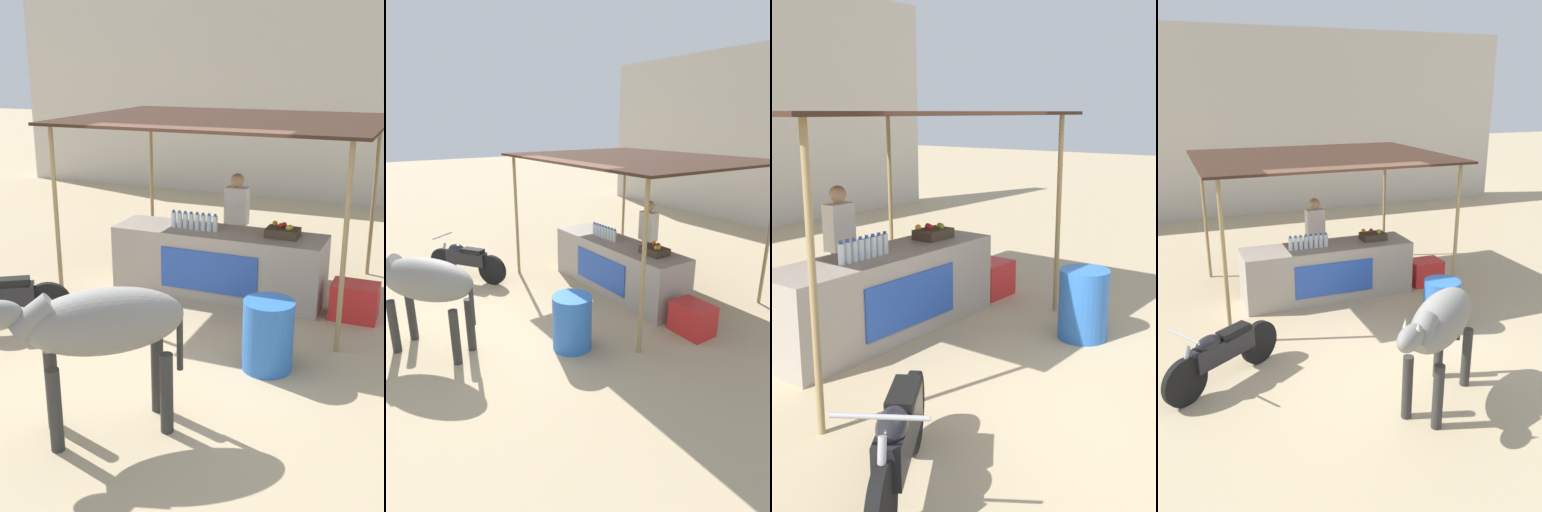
% 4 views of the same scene
% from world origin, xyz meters
% --- Properties ---
extents(ground_plane, '(60.00, 60.00, 0.00)m').
position_xyz_m(ground_plane, '(0.00, 0.00, 0.00)').
color(ground_plane, tan).
extents(building_wall_far, '(16.00, 0.50, 5.20)m').
position_xyz_m(building_wall_far, '(0.00, 9.05, 2.60)').
color(building_wall_far, beige).
rests_on(building_wall_far, ground).
extents(stall_counter, '(3.00, 0.82, 0.96)m').
position_xyz_m(stall_counter, '(0.00, 2.20, 0.48)').
color(stall_counter, '#9E9389').
rests_on(stall_counter, ground).
extents(stall_awning, '(4.20, 3.20, 2.49)m').
position_xyz_m(stall_awning, '(0.00, 2.50, 2.39)').
color(stall_awning, '#382319').
rests_on(stall_awning, ground).
extents(water_bottle_row, '(0.70, 0.07, 0.25)m').
position_xyz_m(water_bottle_row, '(-0.35, 2.15, 1.07)').
color(water_bottle_row, silver).
rests_on(water_bottle_row, stall_counter).
extents(fruit_crate, '(0.44, 0.32, 0.18)m').
position_xyz_m(fruit_crate, '(0.90, 2.25, 1.03)').
color(fruit_crate, '#3F3326').
rests_on(fruit_crate, stall_counter).
extents(vendor_behind_counter, '(0.34, 0.22, 1.65)m').
position_xyz_m(vendor_behind_counter, '(0.02, 2.95, 0.85)').
color(vendor_behind_counter, '#383842').
rests_on(vendor_behind_counter, ground).
extents(cooler_box, '(0.60, 0.44, 0.48)m').
position_xyz_m(cooler_box, '(1.94, 2.10, 0.24)').
color(cooler_box, red).
rests_on(cooler_box, ground).
extents(water_barrel, '(0.56, 0.56, 0.79)m').
position_xyz_m(water_barrel, '(1.25, 0.36, 0.40)').
color(water_barrel, blue).
rests_on(water_barrel, ground).
extents(cow, '(1.65, 1.43, 1.44)m').
position_xyz_m(cow, '(0.18, -1.34, 1.03)').
color(cow, gray).
rests_on(cow, ground).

